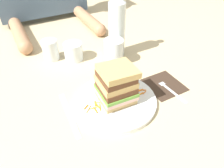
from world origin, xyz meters
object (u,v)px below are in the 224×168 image
at_px(empty_tumbler_1, 51,50).
at_px(napkin_dark, 164,85).
at_px(sandwich, 117,85).
at_px(juice_glass, 114,53).
at_px(empty_tumbler_0, 73,51).
at_px(fork, 168,88).
at_px(knife, 70,116).
at_px(water_bottle, 117,27).
at_px(main_plate, 116,100).

bearing_deg(empty_tumbler_1, napkin_dark, -50.46).
distance_m(sandwich, empty_tumbler_1, 0.38).
distance_m(juice_glass, empty_tumbler_0, 0.17).
height_order(napkin_dark, empty_tumbler_1, empty_tumbler_1).
distance_m(fork, empty_tumbler_0, 0.41).
height_order(fork, knife, fork).
xyz_separation_m(water_bottle, empty_tumbler_1, (-0.26, 0.10, -0.09)).
bearing_deg(main_plate, fork, -8.38).
xyz_separation_m(knife, juice_glass, (0.26, 0.19, 0.04)).
relative_size(main_plate, juice_glass, 2.56).
bearing_deg(juice_glass, water_bottle, 50.78).
xyz_separation_m(knife, empty_tumbler_0, (0.13, 0.30, 0.04)).
bearing_deg(empty_tumbler_1, fork, -51.99).
bearing_deg(sandwich, napkin_dark, -1.81).
bearing_deg(main_plate, sandwich, -21.50).
bearing_deg(main_plate, empty_tumbler_0, 95.26).
bearing_deg(water_bottle, empty_tumbler_1, 158.55).
bearing_deg(napkin_dark, knife, 176.54).
xyz_separation_m(knife, water_bottle, (0.30, 0.24, 0.13)).
bearing_deg(napkin_dark, juice_glass, 112.07).
bearing_deg(knife, water_bottle, 39.04).
relative_size(main_plate, empty_tumbler_1, 3.13).
bearing_deg(napkin_dark, empty_tumbler_1, 129.54).
relative_size(knife, juice_glass, 1.95).
xyz_separation_m(main_plate, empty_tumbler_1, (-0.11, 0.36, 0.03)).
height_order(fork, empty_tumbler_1, empty_tumbler_1).
xyz_separation_m(main_plate, sandwich, (0.00, -0.00, 0.07)).
distance_m(fork, empty_tumbler_1, 0.49).
relative_size(napkin_dark, water_bottle, 0.46).
xyz_separation_m(main_plate, water_bottle, (0.15, 0.26, 0.12)).
bearing_deg(empty_tumbler_1, knife, -97.39).
bearing_deg(juice_glass, fork, -69.55).
height_order(juice_glass, water_bottle, water_bottle).
distance_m(knife, juice_glass, 0.33).
relative_size(sandwich, water_bottle, 0.43).
relative_size(water_bottle, empty_tumbler_1, 3.42).
distance_m(main_plate, napkin_dark, 0.19).
xyz_separation_m(main_plate, fork, (0.19, -0.03, -0.00)).
xyz_separation_m(main_plate, knife, (-0.16, 0.01, -0.01)).
relative_size(sandwich, empty_tumbler_1, 1.47).
xyz_separation_m(sandwich, knife, (-0.16, 0.01, -0.07)).
bearing_deg(empty_tumbler_0, knife, -113.02).
height_order(fork, juice_glass, juice_glass).
xyz_separation_m(sandwich, empty_tumbler_0, (-0.03, 0.31, -0.04)).
xyz_separation_m(napkin_dark, water_bottle, (-0.05, 0.27, 0.13)).
relative_size(main_plate, empty_tumbler_0, 3.43).
height_order(napkin_dark, knife, same).
bearing_deg(fork, napkin_dark, 93.39).
xyz_separation_m(napkin_dark, fork, (0.00, -0.02, 0.00)).
bearing_deg(water_bottle, fork, -80.71).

